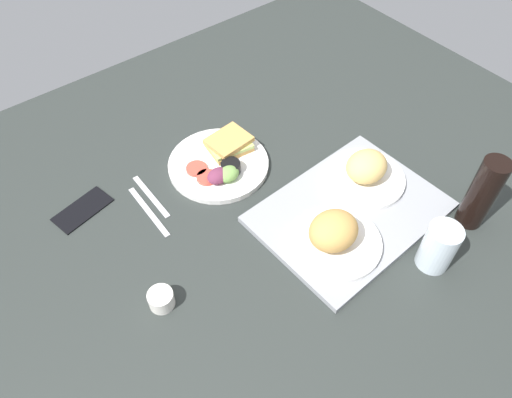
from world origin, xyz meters
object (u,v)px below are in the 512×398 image
Objects in this scene: serving_tray at (350,212)px; espresso_cup at (161,299)px; soda_bottle at (482,193)px; knife at (149,211)px; plate_with_salad at (221,162)px; cell_phone at (82,209)px; fork at (151,196)px; drinking_glass at (439,247)px; bread_plate_near at (365,172)px; bread_plate_far at (334,235)px.

serving_tray is 8.04× the size of espresso_cup.
soda_bottle is 80.20cm from knife.
plate_with_salad is 1.43× the size of knife.
plate_with_salad is 37.65cm from cell_phone.
serving_tray is 36.74cm from plate_with_salad.
serving_tray is at bearing 45.76° from fork.
knife is (43.92, -53.48, -5.91)cm from drinking_glass.
serving_tray is 50.24cm from espresso_cup.
knife is at bearing -39.09° from serving_tray.
espresso_cup is at bearing -28.32° from drinking_glass.
serving_tray is 2.13× the size of bread_plate_near.
knife is (49.02, -26.75, -4.60)cm from bread_plate_near.
serving_tray reaches higher than cell_phone.
serving_tray is at bearing 114.83° from plate_with_salad.
drinking_glass is at bearing 110.20° from plate_with_salad.
bread_plate_near reaches higher than fork.
espresso_cup is 35.01cm from cell_phone.
drinking_glass reaches higher than fork.
espresso_cup reaches higher than fork.
bread_plate_near is at bearing -154.79° from bread_plate_far.
drinking_glass reaches higher than espresso_cup.
espresso_cup is at bearing -22.50° from knife.
soda_bottle is 1.19× the size of fork.
serving_tray is 50.81cm from fork.
fork is at bearing -6.67° from plate_with_salad.
bread_plate_near is at bearing -64.14° from soda_bottle.
bread_plate_near is 27.24cm from drinking_glass.
serving_tray is at bearing 26.75° from bread_plate_near.
plate_with_salad is at bearing 83.81° from fork.
fork is at bearing -115.72° from espresso_cup.
fork is (25.50, -40.41, -4.97)cm from bread_plate_far.
espresso_cup is (49.65, -7.62, 1.20)cm from serving_tray.
bread_plate_far is 0.79× the size of plate_with_salad.
knife is at bearing -51.95° from bread_plate_far.
bread_plate_near is 27.72cm from soda_bottle.
plate_with_salad reaches higher than serving_tray.
bread_plate_far is 1.26× the size of fork.
plate_with_salad is (25.35, -28.33, -3.09)cm from bread_plate_near.
plate_with_salad is at bearing 94.94° from knife.
espresso_cup is at bearing -2.52° from bread_plate_near.
cell_phone is at bearing -31.25° from bread_plate_near.
plate_with_salad is 1.60× the size of fork.
espresso_cup is (34.22, 25.71, 0.24)cm from plate_with_salad.
cell_phone is at bearing -39.32° from serving_tray.
cell_phone is at bearing -128.92° from knife.
drinking_glass reaches higher than bread_plate_near.
cell_phone is (61.84, -37.52, -4.45)cm from bread_plate_near.
cell_phone is (36.48, -9.19, -1.36)cm from plate_with_salad.
drinking_glass is at bearing 40.52° from knife.
bread_plate_far is at bearing 25.21° from bread_plate_near.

